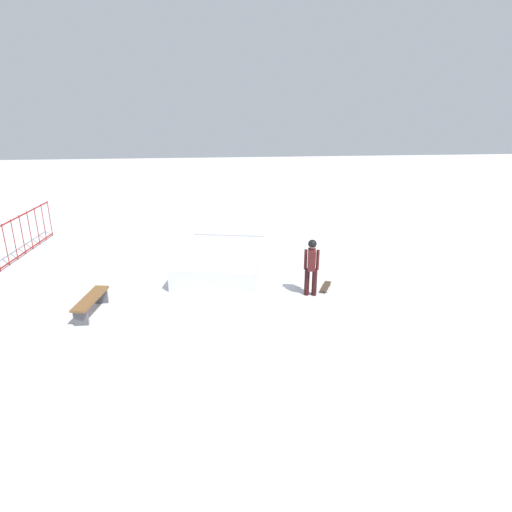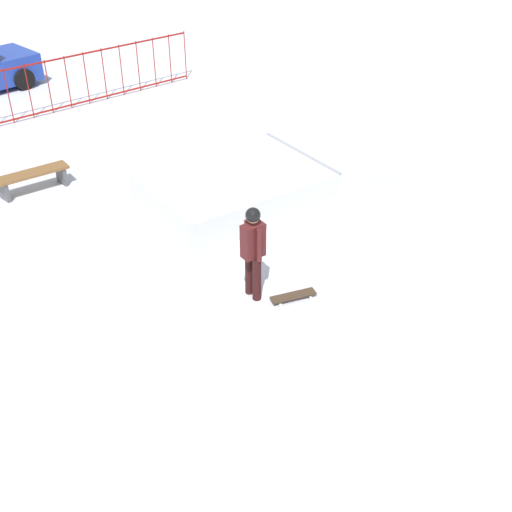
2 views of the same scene
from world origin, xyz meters
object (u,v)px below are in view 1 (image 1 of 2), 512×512
(skater, at_px, (311,263))
(park_bench, at_px, (91,302))
(skateboard, at_px, (326,286))
(skate_ramp, at_px, (224,258))

(skater, relative_size, park_bench, 1.05)
(skater, bearing_deg, skateboard, 135.94)
(skateboard, bearing_deg, skater, -29.91)
(skate_ramp, height_order, skater, skater)
(skate_ramp, bearing_deg, park_bench, 141.94)
(skater, distance_m, park_bench, 6.22)
(skater, bearing_deg, park_bench, -73.33)
(skateboard, bearing_deg, skate_ramp, -100.12)
(skate_ramp, xyz_separation_m, park_bench, (-3.20, 3.64, 0.04))
(skater, relative_size, skateboard, 2.13)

